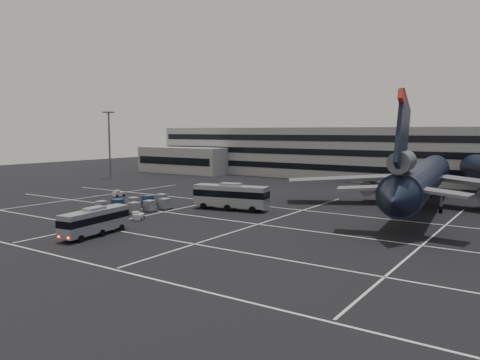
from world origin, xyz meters
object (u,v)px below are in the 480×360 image
trijet_main (422,179)px  bus_far (231,195)px  tug_a (118,194)px  bus_near (95,220)px  uld_cluster (137,205)px

trijet_main → bus_far: 31.58m
bus_far → tug_a: bearing=79.3°
bus_near → tug_a: bearing=126.3°
bus_near → tug_a: 35.21m
trijet_main → uld_cluster: size_ratio=3.85×
bus_near → tug_a: size_ratio=4.59×
bus_far → trijet_main: bearing=-66.6°
tug_a → uld_cluster: (14.58, -8.87, 0.28)m
tug_a → uld_cluster: uld_cluster is taller
trijet_main → uld_cluster: 47.28m
bus_near → bus_far: 25.39m
trijet_main → tug_a: (-53.67, -17.37, -4.64)m
trijet_main → bus_near: size_ratio=5.53×
trijet_main → bus_far: (-26.13, -17.51, -2.80)m
bus_near → bus_far: (3.12, 25.19, 0.48)m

